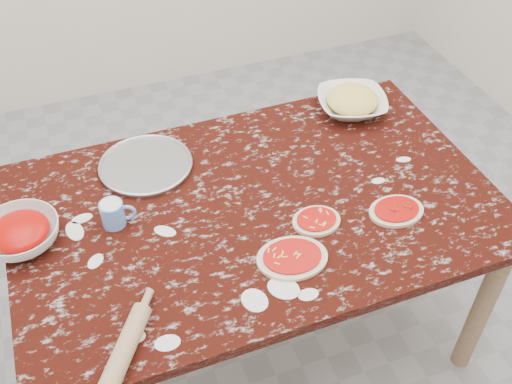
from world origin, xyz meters
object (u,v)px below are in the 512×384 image
object	(u,v)px
flour_mug	(114,213)
rolling_pin	(124,351)
worktable	(256,220)
cheese_bowl	(352,104)
sauce_bowl	(21,234)
pizza_tray	(146,166)

from	to	relation	value
flour_mug	rolling_pin	xyz separation A→B (m)	(-0.07, -0.49, -0.02)
worktable	cheese_bowl	bearing A→B (deg)	33.65
sauce_bowl	worktable	bearing A→B (deg)	-6.92
pizza_tray	cheese_bowl	world-z (taller)	cheese_bowl
flour_mug	rolling_pin	bearing A→B (deg)	-98.00
pizza_tray	sauce_bowl	world-z (taller)	sauce_bowl
cheese_bowl	rolling_pin	size ratio (longest dim) A/B	0.99
sauce_bowl	rolling_pin	xyz separation A→B (m)	(0.22, -0.51, -0.01)
sauce_bowl	flour_mug	size ratio (longest dim) A/B	2.15
sauce_bowl	rolling_pin	world-z (taller)	sauce_bowl
pizza_tray	flour_mug	xyz separation A→B (m)	(-0.15, -0.24, 0.04)
cheese_bowl	rolling_pin	distance (m)	1.32
pizza_tray	flour_mug	world-z (taller)	flour_mug
pizza_tray	worktable	bearing A→B (deg)	-45.73
pizza_tray	flour_mug	distance (m)	0.29
pizza_tray	rolling_pin	xyz separation A→B (m)	(-0.22, -0.73, 0.02)
sauce_bowl	flour_mug	xyz separation A→B (m)	(0.28, -0.02, 0.01)
sauce_bowl	flour_mug	distance (m)	0.29
pizza_tray	sauce_bowl	bearing A→B (deg)	-153.33
sauce_bowl	flour_mug	bearing A→B (deg)	-3.74
flour_mug	rolling_pin	size ratio (longest dim) A/B	0.42
worktable	rolling_pin	distance (m)	0.68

